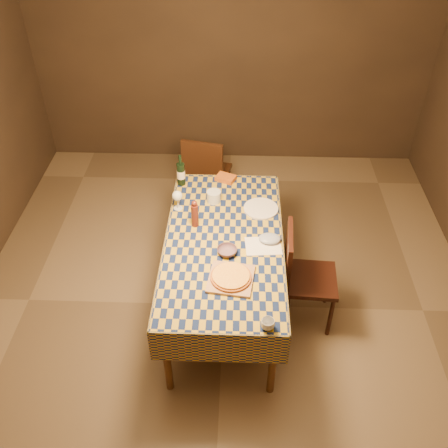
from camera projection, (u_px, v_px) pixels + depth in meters
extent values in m
plane|color=brown|center=(224.00, 305.00, 4.44)|extent=(5.00, 5.00, 0.00)
cube|color=#34271D|center=(232.00, 51.00, 5.49)|extent=(4.50, 0.10, 2.70)
cylinder|color=brown|center=(167.00, 357.00, 3.57)|extent=(0.06, 0.06, 0.75)
cylinder|color=brown|center=(273.00, 361.00, 3.55)|extent=(0.06, 0.06, 0.75)
cylinder|color=brown|center=(188.00, 213.00, 4.85)|extent=(0.06, 0.06, 0.75)
cylinder|color=brown|center=(266.00, 215.00, 4.83)|extent=(0.06, 0.06, 0.75)
cube|color=brown|center=(224.00, 243.00, 3.97)|extent=(0.90, 1.80, 0.03)
cube|color=brown|center=(224.00, 242.00, 3.95)|extent=(0.92, 1.82, 0.02)
cube|color=brown|center=(219.00, 348.00, 3.34)|extent=(0.94, 0.01, 0.30)
cube|color=brown|center=(227.00, 188.00, 4.74)|extent=(0.94, 0.01, 0.30)
cube|color=brown|center=(167.00, 253.00, 4.06)|extent=(0.01, 1.84, 0.30)
cube|color=brown|center=(281.00, 256.00, 4.03)|extent=(0.01, 1.84, 0.30)
cube|color=#AC7850|center=(231.00, 279.00, 3.61)|extent=(0.36, 0.36, 0.02)
cylinder|color=#A4531B|center=(231.00, 277.00, 3.60)|extent=(0.40, 0.40, 0.02)
cylinder|color=orange|center=(231.00, 276.00, 3.59)|extent=(0.36, 0.36, 0.01)
cylinder|color=#521D13|center=(195.00, 216.00, 4.03)|extent=(0.07, 0.07, 0.20)
sphere|color=#521D13|center=(194.00, 203.00, 3.95)|extent=(0.05, 0.05, 0.05)
imported|color=#654955|center=(227.00, 251.00, 3.82)|extent=(0.19, 0.19, 0.05)
cylinder|color=silver|center=(178.00, 208.00, 4.26)|extent=(0.09, 0.09, 0.01)
cylinder|color=silver|center=(178.00, 204.00, 4.24)|extent=(0.01, 0.01, 0.08)
sphere|color=silver|center=(177.00, 196.00, 4.18)|extent=(0.09, 0.09, 0.09)
ellipsoid|color=#3C0714|center=(177.00, 197.00, 4.19)|extent=(0.06, 0.06, 0.04)
cylinder|color=black|center=(181.00, 174.00, 4.48)|extent=(0.07, 0.07, 0.21)
cylinder|color=black|center=(180.00, 160.00, 4.38)|extent=(0.03, 0.03, 0.09)
cylinder|color=silver|center=(181.00, 174.00, 4.48)|extent=(0.08, 0.08, 0.08)
cylinder|color=silver|center=(214.00, 196.00, 4.31)|extent=(0.14, 0.14, 0.10)
cube|color=#AE5216|center=(226.00, 178.00, 4.58)|extent=(0.20, 0.18, 0.04)
cylinder|color=white|center=(261.00, 209.00, 4.25)|extent=(0.35, 0.35, 0.02)
imported|color=silver|center=(268.00, 324.00, 3.26)|extent=(0.12, 0.12, 0.07)
cube|color=white|center=(263.00, 246.00, 3.90)|extent=(0.29, 0.24, 0.00)
ellipsoid|color=#909EB8|center=(270.00, 239.00, 3.93)|extent=(0.20, 0.16, 0.05)
cube|color=black|center=(208.00, 173.00, 5.25)|extent=(0.50, 0.50, 0.04)
cube|color=black|center=(202.00, 163.00, 4.94)|extent=(0.42, 0.12, 0.46)
cylinder|color=black|center=(229.00, 184.00, 5.50)|extent=(0.04, 0.04, 0.43)
cylinder|color=black|center=(197.00, 179.00, 5.57)|extent=(0.04, 0.04, 0.43)
cylinder|color=black|center=(221.00, 203.00, 5.23)|extent=(0.04, 0.04, 0.43)
cylinder|color=black|center=(188.00, 198.00, 5.30)|extent=(0.04, 0.04, 0.43)
cube|color=black|center=(310.00, 279.00, 4.06)|extent=(0.44, 0.44, 0.04)
cube|color=black|center=(288.00, 256.00, 3.92)|extent=(0.06, 0.42, 0.46)
cylinder|color=black|center=(330.00, 317.00, 4.06)|extent=(0.04, 0.04, 0.43)
cylinder|color=black|center=(328.00, 285.00, 4.34)|extent=(0.04, 0.04, 0.43)
cylinder|color=black|center=(286.00, 314.00, 4.09)|extent=(0.04, 0.04, 0.43)
cylinder|color=black|center=(286.00, 282.00, 4.36)|extent=(0.04, 0.04, 0.43)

